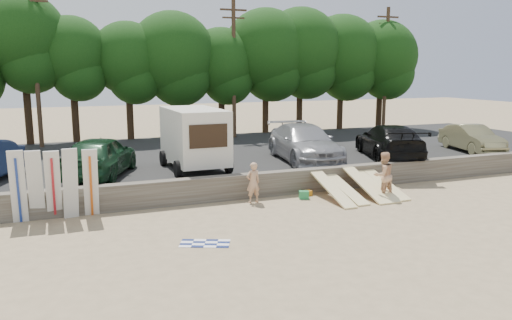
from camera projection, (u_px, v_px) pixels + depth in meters
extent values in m
plane|color=tan|center=(325.00, 212.00, 18.46)|extent=(120.00, 120.00, 0.00)
cube|color=#6B6356|center=(290.00, 182.00, 21.12)|extent=(44.00, 0.50, 1.00)
cube|color=#282828|center=(233.00, 157.00, 28.01)|extent=(44.00, 14.50, 0.70)
cylinder|color=#382616|center=(28.00, 108.00, 30.20)|extent=(0.44, 0.44, 4.39)
sphere|color=#204D16|center=(22.00, 35.00, 29.44)|extent=(5.16, 5.16, 5.16)
cylinder|color=#382616|center=(75.00, 112.00, 31.23)|extent=(0.44, 0.44, 3.72)
sphere|color=#204D16|center=(71.00, 53.00, 30.58)|extent=(4.52, 4.52, 4.52)
cylinder|color=#382616|center=(130.00, 112.00, 32.46)|extent=(0.44, 0.44, 3.53)
sphere|color=#204D16|center=(127.00, 58.00, 31.84)|extent=(4.66, 4.66, 4.66)
cylinder|color=#382616|center=(174.00, 110.00, 33.49)|extent=(0.44, 0.44, 3.69)
sphere|color=#204D16|center=(172.00, 55.00, 32.85)|extent=(5.70, 5.70, 5.70)
cylinder|color=#382616|center=(222.00, 110.00, 34.73)|extent=(0.44, 0.44, 3.38)
sphere|color=#204D16|center=(221.00, 62.00, 34.14)|extent=(4.72, 4.72, 4.72)
cylinder|color=#382616|center=(265.00, 105.00, 35.88)|extent=(0.44, 0.44, 3.92)
sphere|color=#204D16|center=(266.00, 51.00, 35.20)|extent=(5.95, 5.95, 5.95)
cylinder|color=#382616|center=(299.00, 104.00, 36.85)|extent=(0.44, 0.44, 4.03)
sphere|color=#204D16|center=(300.00, 49.00, 36.15)|extent=(5.98, 5.98, 5.98)
cylinder|color=#382616|center=(340.00, 104.00, 38.12)|extent=(0.44, 0.44, 3.82)
sphere|color=#204D16|center=(342.00, 54.00, 37.45)|extent=(5.88, 5.88, 5.88)
cylinder|color=#382616|center=(379.00, 104.00, 38.73)|extent=(0.44, 0.44, 3.73)
sphere|color=#204D16|center=(381.00, 56.00, 38.08)|extent=(5.46, 5.46, 5.46)
cylinder|color=#473321|center=(36.00, 69.00, 28.57)|extent=(0.26, 0.26, 9.00)
cube|color=#473321|center=(31.00, 1.00, 27.90)|extent=(1.80, 0.12, 0.12)
cube|color=#473321|center=(31.00, 10.00, 27.99)|extent=(1.50, 0.10, 0.10)
cylinder|color=#473321|center=(234.00, 69.00, 32.90)|extent=(0.26, 0.26, 9.00)
cube|color=#473321|center=(233.00, 10.00, 32.22)|extent=(1.80, 0.12, 0.12)
cube|color=#473321|center=(233.00, 18.00, 32.31)|extent=(1.50, 0.10, 0.10)
cylinder|color=#473321|center=(386.00, 69.00, 37.23)|extent=(0.26, 0.26, 9.00)
cube|color=#473321|center=(388.00, 17.00, 36.55)|extent=(1.80, 0.12, 0.12)
cube|color=#473321|center=(388.00, 24.00, 36.64)|extent=(1.50, 0.10, 0.10)
cube|color=silver|center=(194.00, 135.00, 22.53)|extent=(2.27, 4.39, 2.39)
cube|color=black|center=(208.00, 136.00, 20.50)|extent=(1.63, 0.08, 0.98)
cylinder|color=black|center=(178.00, 169.00, 21.04)|extent=(0.23, 0.72, 0.72)
cylinder|color=black|center=(229.00, 165.00, 21.90)|extent=(0.23, 0.72, 0.72)
cylinder|color=black|center=(163.00, 158.00, 23.60)|extent=(0.23, 0.72, 0.72)
cylinder|color=black|center=(209.00, 155.00, 24.47)|extent=(0.23, 0.72, 0.72)
imported|color=#11311B|center=(100.00, 156.00, 21.11)|extent=(3.88, 5.58, 1.76)
imported|color=#939297|center=(304.00, 143.00, 24.83)|extent=(3.27, 6.42, 1.79)
imported|color=black|center=(389.00, 141.00, 25.72)|extent=(4.21, 6.38, 1.72)
imported|color=olive|center=(471.00, 138.00, 27.70)|extent=(2.48, 4.70, 1.47)
cube|color=silver|center=(18.00, 187.00, 16.82)|extent=(0.51, 0.53, 2.57)
cube|color=silver|center=(35.00, 186.00, 17.05)|extent=(0.51, 0.68, 2.54)
cube|color=silver|center=(53.00, 185.00, 17.18)|extent=(0.52, 0.79, 2.51)
cube|color=silver|center=(70.00, 184.00, 17.30)|extent=(0.57, 0.63, 2.56)
cube|color=silver|center=(91.00, 183.00, 17.55)|extent=(0.52, 0.78, 2.52)
cube|color=#F5DF9B|center=(332.00, 189.00, 20.03)|extent=(0.56, 2.89, 0.94)
cube|color=#F5DF9B|center=(345.00, 188.00, 20.46)|extent=(0.56, 2.93, 0.81)
cube|color=#F5DF9B|center=(365.00, 185.00, 20.62)|extent=(0.56, 2.87, 1.01)
cube|color=#F5DF9B|center=(375.00, 186.00, 20.83)|extent=(0.56, 2.92, 0.83)
cube|color=#F5DF9B|center=(384.00, 183.00, 21.15)|extent=(0.56, 2.91, 0.86)
imported|color=tan|center=(253.00, 183.00, 19.61)|extent=(0.63, 0.45, 1.62)
imported|color=tan|center=(383.00, 175.00, 20.27)|extent=(0.98, 0.79, 1.91)
cube|color=#258847|center=(304.00, 195.00, 20.31)|extent=(0.46, 0.41, 0.32)
cube|color=orange|center=(308.00, 193.00, 20.83)|extent=(0.31, 0.27, 0.22)
plane|color=white|center=(205.00, 243.00, 15.08)|extent=(1.97, 1.97, 0.00)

